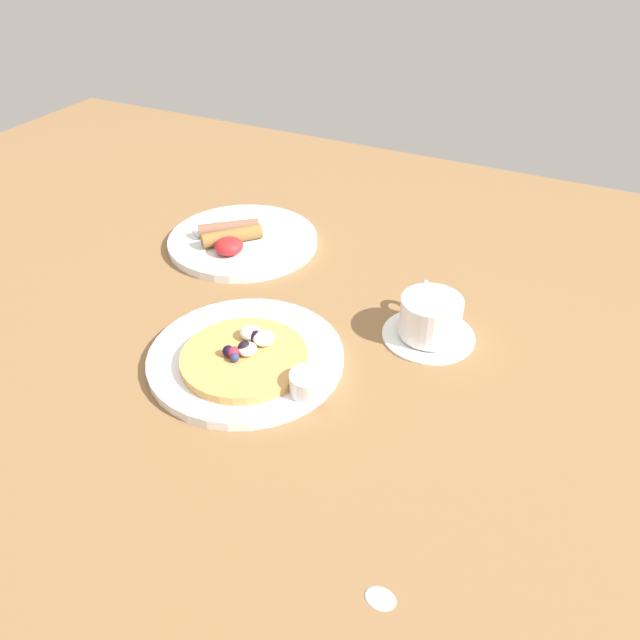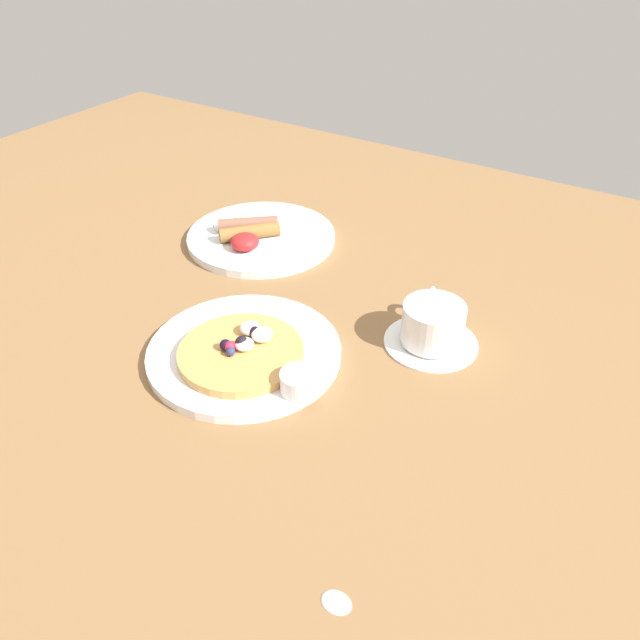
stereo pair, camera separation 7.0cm
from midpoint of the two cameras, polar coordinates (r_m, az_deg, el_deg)
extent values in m
cube|color=brown|center=(0.83, 2.21, -3.91)|extent=(2.10, 1.43, 0.03)
cylinder|color=white|center=(0.82, -4.37, -2.97)|extent=(0.25, 0.25, 0.01)
cylinder|color=tan|center=(0.80, -4.61, -3.08)|extent=(0.16, 0.16, 0.01)
sphere|color=black|center=(0.79, -4.53, -2.12)|extent=(0.02, 0.02, 0.02)
sphere|color=black|center=(0.81, -3.39, -1.19)|extent=(0.02, 0.02, 0.02)
sphere|color=black|center=(0.79, -5.99, -2.32)|extent=(0.01, 0.01, 0.01)
sphere|color=navy|center=(0.81, -4.22, -1.04)|extent=(0.01, 0.01, 0.01)
sphere|color=#BF2238|center=(0.79, -5.59, -2.46)|extent=(0.01, 0.01, 0.01)
sphere|color=navy|center=(0.78, -5.51, -2.93)|extent=(0.01, 0.01, 0.01)
sphere|color=#CD2944|center=(0.79, -4.54, -2.35)|extent=(0.01, 0.01, 0.01)
ellipsoid|color=white|center=(0.80, -2.74, -1.38)|extent=(0.03, 0.03, 0.02)
ellipsoid|color=white|center=(0.79, -4.30, -2.26)|extent=(0.02, 0.02, 0.01)
ellipsoid|color=white|center=(0.81, -3.87, -0.82)|extent=(0.03, 0.03, 0.02)
cylinder|color=white|center=(0.74, 0.83, -5.68)|extent=(0.05, 0.05, 0.03)
cylinder|color=#532A09|center=(0.74, 0.83, -5.38)|extent=(0.04, 0.04, 0.00)
cylinder|color=white|center=(1.08, -3.42, 7.38)|extent=(0.25, 0.25, 0.01)
cylinder|color=olive|center=(1.05, -4.43, 7.82)|extent=(0.08, 0.09, 0.02)
cylinder|color=brown|center=(1.08, -4.63, 8.48)|extent=(0.09, 0.08, 0.02)
ellipsoid|color=white|center=(1.09, -5.74, 8.34)|extent=(0.08, 0.07, 0.01)
sphere|color=yellow|center=(1.09, -5.75, 8.57)|extent=(0.02, 0.02, 0.02)
ellipsoid|color=red|center=(1.02, -4.81, 6.96)|extent=(0.05, 0.05, 0.03)
cylinder|color=white|center=(0.86, 12.23, -1.99)|extent=(0.12, 0.12, 0.01)
cylinder|color=white|center=(0.84, 12.48, -0.38)|extent=(0.08, 0.08, 0.05)
torus|color=white|center=(0.88, 12.25, 1.70)|extent=(0.02, 0.04, 0.04)
cylinder|color=brown|center=(0.83, 12.63, 0.58)|extent=(0.07, 0.07, 0.00)
ellipsoid|color=silver|center=(0.60, 5.17, -23.94)|extent=(0.03, 0.02, 0.01)
camera|label=1|loc=(0.04, -87.54, 1.77)|focal=35.66mm
camera|label=2|loc=(0.04, 92.46, -1.77)|focal=35.66mm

